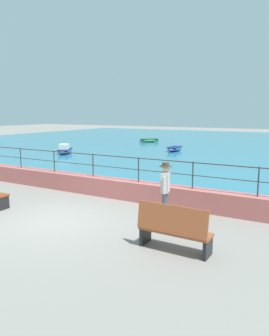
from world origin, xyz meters
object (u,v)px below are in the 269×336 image
person_walking (165,188)px  boat_0 (175,149)px  bench_far (174,228)px  boat_3 (149,140)px  boat_2 (65,150)px

person_walking → boat_0: (-6.48, 15.97, -0.72)m
bench_far → boat_3: 27.44m
boat_2 → boat_3: bearing=84.9°
bench_far → person_walking: bearing=119.7°
boat_0 → boat_2: boat_2 is taller
boat_2 → bench_far: bearing=-40.4°
boat_0 → person_walking: bearing=-67.9°
person_walking → boat_0: size_ratio=0.74×
bench_far → boat_3: (-13.14, 24.09, -0.30)m
person_walking → boat_0: person_walking is taller
bench_far → boat_0: (-7.58, 17.90, -0.30)m
bench_far → boat_3: bearing=118.6°
boat_0 → boat_3: bearing=131.9°
person_walking → boat_3: size_ratio=0.76×
person_walking → boat_0: 17.25m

